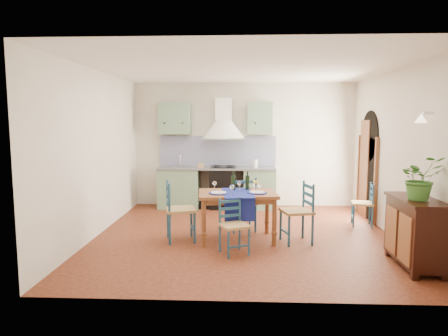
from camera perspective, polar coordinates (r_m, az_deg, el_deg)
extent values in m
plane|color=#40140D|center=(6.91, 2.86, -9.63)|extent=(5.00, 5.00, 0.00)
cube|color=silver|center=(9.14, 2.85, 3.32)|extent=(5.00, 0.04, 2.80)
cube|color=gray|center=(9.06, -6.41, -2.87)|extent=(0.90, 0.60, 0.88)
cube|color=gray|center=(8.95, 5.06, -2.96)|extent=(0.70, 0.60, 0.88)
cube|color=black|center=(8.95, -0.07, -2.93)|extent=(0.60, 0.58, 0.88)
cube|color=gray|center=(8.90, -1.03, 0.00)|extent=(2.60, 0.64, 0.04)
cube|color=silver|center=(8.99, -6.45, -0.01)|extent=(0.45, 0.40, 0.03)
cylinder|color=silver|center=(9.15, -6.28, 1.09)|extent=(0.02, 0.02, 0.26)
cube|color=black|center=(8.89, -0.07, 0.15)|extent=(0.55, 0.48, 0.02)
cube|color=black|center=(9.09, -1.00, -5.36)|extent=(2.60, 0.50, 0.08)
cube|color=#091054|center=(9.14, -0.93, 2.44)|extent=(2.65, 0.05, 0.68)
cube|color=gray|center=(9.07, -7.04, 7.04)|extent=(0.70, 0.34, 0.70)
cube|color=gray|center=(8.96, 5.13, 7.07)|extent=(0.55, 0.34, 0.70)
cone|color=silver|center=(8.89, -0.05, 5.48)|extent=(0.96, 0.96, 0.40)
cube|color=silver|center=(8.98, -0.02, 8.37)|extent=(0.36, 0.30, 0.50)
cube|color=silver|center=(7.12, 23.51, 1.79)|extent=(0.04, 5.00, 2.80)
cube|color=black|center=(8.49, 19.88, -1.24)|extent=(0.03, 1.00, 1.65)
cylinder|color=black|center=(8.42, 20.10, 4.32)|extent=(0.03, 1.00, 1.00)
cube|color=brown|center=(7.97, 20.85, -1.78)|extent=(0.06, 0.06, 1.65)
cube|color=brown|center=(9.00, 18.71, -0.77)|extent=(0.06, 0.06, 1.65)
cube|color=brown|center=(8.68, 19.40, -0.03)|extent=(0.04, 0.55, 1.96)
cylinder|color=silver|center=(6.00, 27.25, 7.00)|extent=(0.15, 0.04, 0.04)
cone|color=#FFEDC6|center=(5.96, 26.33, 6.38)|extent=(0.16, 0.16, 0.12)
cube|color=silver|center=(7.09, -17.72, 2.01)|extent=(0.04, 5.00, 2.80)
cube|color=white|center=(6.68, 3.01, 14.12)|extent=(5.00, 5.00, 0.01)
cube|color=brown|center=(6.49, 1.92, -3.76)|extent=(1.32, 0.95, 0.05)
cube|color=brown|center=(6.50, 1.92, -4.32)|extent=(1.19, 0.82, 0.08)
cylinder|color=brown|center=(6.22, -2.91, -7.96)|extent=(0.07, 0.07, 0.74)
cylinder|color=brown|center=(6.88, -2.95, -6.51)|extent=(0.07, 0.07, 0.74)
cylinder|color=brown|center=(6.32, 7.21, -7.76)|extent=(0.07, 0.07, 0.74)
cylinder|color=brown|center=(6.97, 6.18, -6.36)|extent=(0.07, 0.07, 0.74)
cube|color=navy|center=(6.44, 1.96, -3.59)|extent=(0.56, 0.98, 0.01)
cube|color=navy|center=(6.11, 2.28, -5.91)|extent=(0.47, 0.06, 0.38)
cylinder|color=navy|center=(6.36, -0.79, -3.60)|extent=(0.31, 0.31, 0.01)
cylinder|color=silver|center=(6.36, -0.79, -3.51)|extent=(0.25, 0.25, 0.01)
cylinder|color=navy|center=(6.42, 4.78, -3.53)|extent=(0.31, 0.31, 0.01)
cylinder|color=silver|center=(6.42, 4.78, -3.44)|extent=(0.25, 0.25, 0.01)
cylinder|color=black|center=(6.66, 1.32, -1.87)|extent=(0.07, 0.07, 0.32)
cylinder|color=black|center=(6.68, 3.36, -1.85)|extent=(0.07, 0.07, 0.32)
cylinder|color=white|center=(6.66, 4.47, -2.76)|extent=(0.05, 0.05, 0.10)
sphere|color=yellow|center=(6.65, 4.48, -1.99)|extent=(0.10, 0.10, 0.10)
cylinder|color=navy|center=(5.74, 0.64, -10.90)|extent=(0.03, 0.03, 0.42)
cylinder|color=navy|center=(5.97, -0.61, -8.21)|extent=(0.03, 0.03, 0.81)
cylinder|color=navy|center=(5.87, 3.60, -10.50)|extent=(0.03, 0.03, 0.42)
cylinder|color=navy|center=(6.09, 2.25, -7.90)|extent=(0.03, 0.03, 0.81)
cube|color=tan|center=(5.88, 1.48, -8.21)|extent=(0.50, 0.50, 0.04)
cube|color=navy|center=(6.00, 0.84, -6.80)|extent=(0.32, 0.17, 0.04)
cube|color=navy|center=(5.97, 0.84, -5.79)|extent=(0.32, 0.17, 0.04)
cube|color=navy|center=(5.95, 0.84, -4.77)|extent=(0.32, 0.17, 0.04)
cube|color=navy|center=(5.81, 2.14, -11.13)|extent=(0.31, 0.16, 0.02)
cylinder|color=navy|center=(7.40, 3.71, -6.53)|extent=(0.04, 0.04, 0.50)
cylinder|color=navy|center=(6.99, 4.54, -5.35)|extent=(0.04, 0.04, 0.97)
cylinder|color=navy|center=(7.32, 0.76, -6.68)|extent=(0.04, 0.04, 0.50)
cylinder|color=navy|center=(6.89, 1.42, -5.50)|extent=(0.04, 0.04, 0.97)
cube|color=tan|center=(7.12, 2.61, -4.89)|extent=(0.55, 0.55, 0.04)
cube|color=navy|center=(6.90, 3.00, -4.12)|extent=(0.40, 0.12, 0.05)
cube|color=navy|center=(6.88, 3.01, -3.06)|extent=(0.40, 0.12, 0.05)
cube|color=navy|center=(6.86, 3.01, -2.00)|extent=(0.40, 0.12, 0.05)
cube|color=navy|center=(7.37, 2.24, -7.01)|extent=(0.38, 0.12, 0.03)
cylinder|color=navy|center=(6.43, -4.23, -8.56)|extent=(0.04, 0.04, 0.50)
cylinder|color=navy|center=(6.33, -7.79, -6.60)|extent=(0.04, 0.04, 0.98)
cylinder|color=navy|center=(6.81, -4.68, -7.70)|extent=(0.04, 0.04, 0.50)
cylinder|color=navy|center=(6.71, -8.04, -5.84)|extent=(0.04, 0.04, 0.98)
cube|color=tan|center=(6.53, -6.20, -5.92)|extent=(0.56, 0.56, 0.04)
cube|color=navy|center=(6.49, -7.94, -4.80)|extent=(0.13, 0.41, 0.05)
cube|color=navy|center=(6.46, -7.96, -3.67)|extent=(0.13, 0.41, 0.05)
cube|color=navy|center=(6.44, -7.98, -2.52)|extent=(0.13, 0.41, 0.05)
cube|color=navy|center=(6.63, -4.46, -8.57)|extent=(0.13, 0.39, 0.03)
cylinder|color=navy|center=(6.68, 8.09, -8.05)|extent=(0.04, 0.04, 0.50)
cylinder|color=navy|center=(6.76, 11.25, -5.87)|extent=(0.04, 0.04, 0.97)
cylinder|color=navy|center=(6.33, 9.27, -8.91)|extent=(0.04, 0.04, 0.50)
cylinder|color=navy|center=(6.41, 12.58, -6.59)|extent=(0.04, 0.04, 0.97)
cube|color=tan|center=(6.51, 10.32, -6.10)|extent=(0.55, 0.55, 0.04)
cube|color=navy|center=(6.55, 11.93, -4.84)|extent=(0.12, 0.40, 0.05)
cube|color=navy|center=(6.53, 11.96, -3.73)|extent=(0.12, 0.40, 0.05)
cube|color=navy|center=(6.50, 11.99, -2.60)|extent=(0.12, 0.40, 0.05)
cube|color=navy|center=(6.52, 8.66, -8.93)|extent=(0.12, 0.38, 0.03)
cylinder|color=navy|center=(8.06, 17.82, -6.06)|extent=(0.03, 0.03, 0.41)
cylinder|color=navy|center=(8.05, 20.15, -4.73)|extent=(0.03, 0.03, 0.80)
cylinder|color=navy|center=(7.74, 18.03, -6.58)|extent=(0.03, 0.03, 0.41)
cylinder|color=navy|center=(7.74, 20.46, -5.20)|extent=(0.03, 0.03, 0.80)
cube|color=tan|center=(7.87, 19.15, -4.78)|extent=(0.43, 0.43, 0.04)
cube|color=navy|center=(7.87, 20.34, -4.00)|extent=(0.08, 0.34, 0.04)
cube|color=navy|center=(7.85, 20.37, -3.24)|extent=(0.08, 0.34, 0.04)
cube|color=navy|center=(7.83, 20.41, -2.46)|extent=(0.08, 0.34, 0.04)
cube|color=navy|center=(7.91, 17.91, -6.63)|extent=(0.08, 0.32, 0.02)
cube|color=black|center=(5.92, 25.68, -8.16)|extent=(0.45, 1.00, 0.82)
cube|color=black|center=(5.83, 25.90, -4.12)|extent=(0.50, 1.05, 0.04)
cube|color=brown|center=(5.64, 24.41, -9.25)|extent=(0.02, 0.38, 0.63)
cube|color=brown|center=(6.06, 22.79, -8.09)|extent=(0.02, 0.38, 0.63)
cube|color=black|center=(5.60, 25.55, -13.83)|extent=(0.08, 0.08, 0.08)
cube|color=black|center=(6.38, 22.43, -11.17)|extent=(0.08, 0.08, 0.08)
cube|color=black|center=(5.75, 28.86, -13.50)|extent=(0.08, 0.08, 0.08)
cube|color=black|center=(6.50, 25.38, -10.97)|extent=(0.08, 0.08, 0.08)
imported|color=#356E28|center=(5.68, 26.24, -1.30)|extent=(0.58, 0.52, 0.57)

